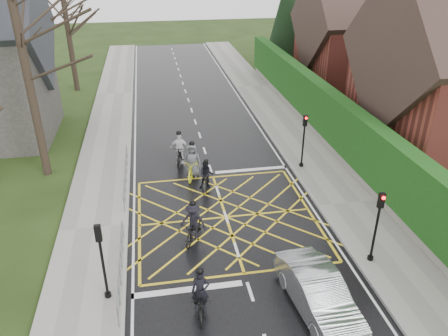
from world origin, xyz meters
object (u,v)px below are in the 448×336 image
object	(u,v)px
cyclist_front	(180,152)
car	(318,293)
cyclist_rear	(201,298)
cyclist_back	(207,178)
cyclist_lead	(193,165)
cyclist_mid	(193,225)

from	to	relation	value
cyclist_front	car	size ratio (longest dim) A/B	0.47
cyclist_rear	cyclist_back	distance (m)	8.59
cyclist_back	cyclist_lead	distance (m)	1.54
cyclist_rear	cyclist_mid	bearing A→B (deg)	92.38
cyclist_mid	car	size ratio (longest dim) A/B	0.47
cyclist_lead	car	size ratio (longest dim) A/B	0.52
cyclist_front	cyclist_back	bearing A→B (deg)	-58.02
cyclist_front	cyclist_lead	xyz separation A→B (m)	(0.56, -1.78, -0.01)
car	cyclist_lead	bearing A→B (deg)	100.40
cyclist_rear	car	world-z (taller)	cyclist_rear
cyclist_mid	cyclist_front	distance (m)	7.46
cyclist_rear	cyclist_front	xyz separation A→B (m)	(0.26, 11.69, 0.14)
cyclist_lead	car	distance (m)	10.99
cyclist_rear	cyclist_mid	distance (m)	4.24
cyclist_front	cyclist_mid	bearing A→B (deg)	-77.46
cyclist_mid	cyclist_rear	bearing A→B (deg)	-69.52
cyclist_mid	car	distance (m)	6.14
cyclist_back	cyclist_lead	xyz separation A→B (m)	(-0.56, 1.44, 0.09)
cyclist_front	cyclist_rear	bearing A→B (deg)	-78.46
cyclist_rear	cyclist_lead	world-z (taller)	cyclist_lead
cyclist_back	cyclist_mid	xyz separation A→B (m)	(-1.15, -4.24, 0.06)
cyclist_lead	cyclist_mid	bearing A→B (deg)	-79.18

